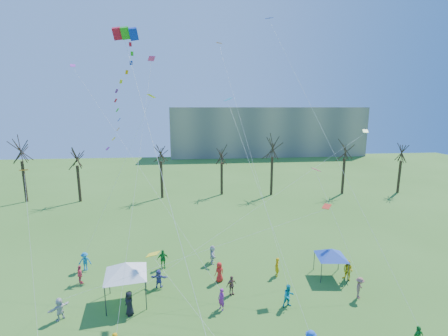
{
  "coord_description": "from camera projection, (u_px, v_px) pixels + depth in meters",
  "views": [
    {
      "loc": [
        -1.93,
        -15.85,
        15.12
      ],
      "look_at": [
        0.27,
        5.0,
        11.0
      ],
      "focal_mm": 25.0,
      "sensor_mm": 36.0,
      "label": 1
    }
  ],
  "objects": [
    {
      "name": "festival_crowd",
      "position": [
        204.0,
        293.0,
        24.27
      ],
      "size": [
        25.26,
        13.95,
        1.86
      ],
      "color": "red",
      "rests_on": "ground"
    },
    {
      "name": "canopy_tent_white",
      "position": [
        126.0,
        268.0,
        24.15
      ],
      "size": [
        4.38,
        4.38,
        3.32
      ],
      "color": "#3F3F44",
      "rests_on": "ground"
    },
    {
      "name": "distant_building",
      "position": [
        266.0,
        131.0,
        99.41
      ],
      "size": [
        60.0,
        14.0,
        15.0
      ],
      "primitive_type": "cube",
      "color": "gray",
      "rests_on": "ground"
    },
    {
      "name": "bare_tree_row",
      "position": [
        212.0,
        156.0,
        52.06
      ],
      "size": [
        68.9,
        7.09,
        10.5
      ],
      "color": "black",
      "rests_on": "ground"
    },
    {
      "name": "big_box_kite",
      "position": [
        125.0,
        99.0,
        22.4
      ],
      "size": [
        3.88,
        6.44,
        21.52
      ],
      "color": "red",
      "rests_on": "ground"
    },
    {
      "name": "canopy_tent_blue",
      "position": [
        331.0,
        253.0,
        27.92
      ],
      "size": [
        3.53,
        3.53,
        2.67
      ],
      "color": "#3F3F44",
      "rests_on": "ground"
    },
    {
      "name": "small_kites_aloft",
      "position": [
        218.0,
        130.0,
        26.86
      ],
      "size": [
        30.99,
        20.95,
        33.83
      ],
      "color": "#F7550D",
      "rests_on": "ground"
    }
  ]
}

